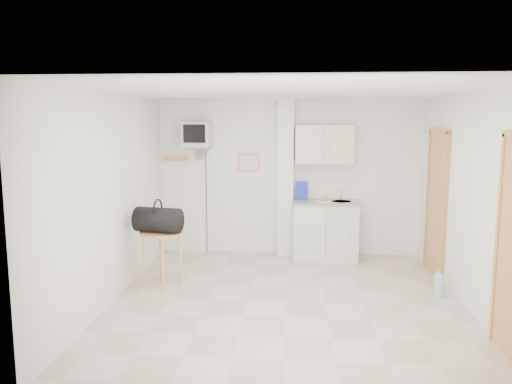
# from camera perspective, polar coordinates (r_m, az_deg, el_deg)

# --- Properties ---
(ground) EXTENTS (4.50, 4.50, 0.00)m
(ground) POSITION_cam_1_polar(r_m,az_deg,el_deg) (6.19, 3.45, -12.39)
(ground) COLOR #C2AF9B
(ground) RESTS_ON ground
(room_envelope) EXTENTS (4.24, 4.54, 2.55)m
(room_envelope) POSITION_cam_1_polar(r_m,az_deg,el_deg) (5.92, 5.91, 1.99)
(room_envelope) COLOR white
(room_envelope) RESTS_ON ground
(kitchenette) EXTENTS (1.03, 0.58, 2.10)m
(kitchenette) POSITION_cam_1_polar(r_m,az_deg,el_deg) (7.93, 7.85, -1.82)
(kitchenette) COLOR silver
(kitchenette) RESTS_ON ground
(crt_television) EXTENTS (0.44, 0.45, 2.15)m
(crt_television) POSITION_cam_1_polar(r_m,az_deg,el_deg) (7.96, -6.77, 6.43)
(crt_television) COLOR slate
(crt_television) RESTS_ON ground
(round_table) EXTENTS (0.56, 0.56, 0.74)m
(round_table) POSITION_cam_1_polar(r_m,az_deg,el_deg) (6.65, -10.76, -5.47)
(round_table) COLOR tan
(round_table) RESTS_ON ground
(duffel_bag) EXTENTS (0.64, 0.43, 0.44)m
(duffel_bag) POSITION_cam_1_polar(r_m,az_deg,el_deg) (6.55, -11.12, -3.13)
(duffel_bag) COLOR black
(duffel_bag) RESTS_ON round_table
(water_bottle) EXTENTS (0.11, 0.11, 0.34)m
(water_bottle) POSITION_cam_1_polar(r_m,az_deg,el_deg) (6.66, 20.13, -9.99)
(water_bottle) COLOR #9CBDDB
(water_bottle) RESTS_ON ground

